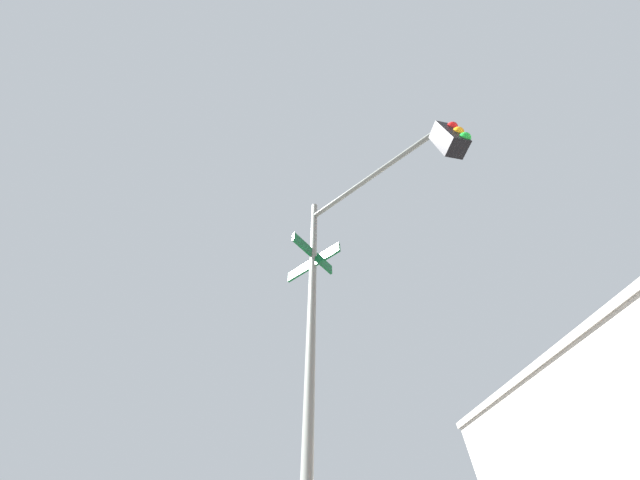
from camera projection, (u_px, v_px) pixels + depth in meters
traffic_signal_near at (374, 231)px, 4.17m from camera, size 2.71×2.32×6.41m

